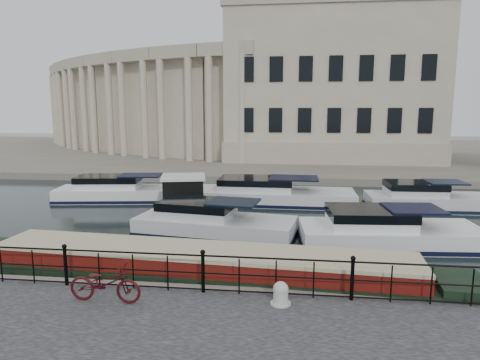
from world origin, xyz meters
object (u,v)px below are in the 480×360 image
object	(u,v)px
narrowboat	(200,274)
harbour_hut	(184,198)
mooring_bollard	(281,294)
bicycle	(105,283)

from	to	relation	value
narrowboat	harbour_hut	size ratio (longest dim) A/B	4.76
mooring_bollard	bicycle	bearing A→B (deg)	-174.70
bicycle	harbour_hut	bearing A→B (deg)	5.73
bicycle	mooring_bollard	distance (m)	4.59
bicycle	harbour_hut	distance (m)	11.43
mooring_bollard	narrowboat	distance (m)	3.42
mooring_bollard	narrowboat	size ratio (longest dim) A/B	0.04
bicycle	narrowboat	world-z (taller)	bicycle
bicycle	mooring_bollard	size ratio (longest dim) A/B	3.22
mooring_bollard	narrowboat	bearing A→B (deg)	140.19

